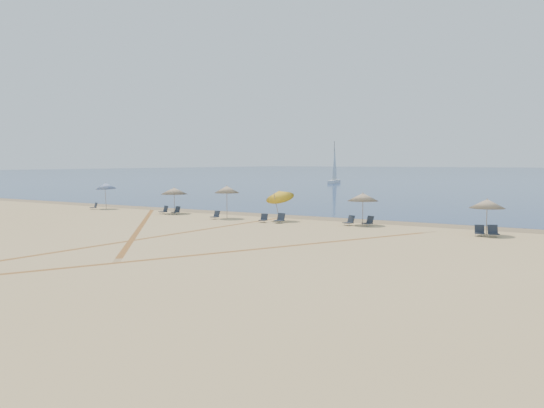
{
  "coord_description": "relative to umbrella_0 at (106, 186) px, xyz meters",
  "views": [
    {
      "loc": [
        22.31,
        -15.79,
        4.49
      ],
      "look_at": [
        0.0,
        20.0,
        1.3
      ],
      "focal_mm": 37.38,
      "sensor_mm": 36.0,
      "label": 1
    }
  ],
  "objects": [
    {
      "name": "ground",
      "position": [
        19.25,
        -21.18,
        -2.17
      ],
      "size": [
        160.0,
        160.0,
        0.0
      ],
      "primitive_type": "plane",
      "color": "tan",
      "rests_on": "ground"
    },
    {
      "name": "wet_sand",
      "position": [
        19.25,
        2.82,
        -2.16
      ],
      "size": [
        500.0,
        500.0,
        0.0
      ],
      "primitive_type": "plane",
      "color": "olive",
      "rests_on": "ground"
    },
    {
      "name": "umbrella_0",
      "position": [
        0.0,
        0.0,
        0.0
      ],
      "size": [
        1.91,
        1.93,
        2.51
      ],
      "color": "gray",
      "rests_on": "ground"
    },
    {
      "name": "umbrella_1",
      "position": [
        8.71,
        -0.2,
        -0.23
      ],
      "size": [
        2.33,
        2.33,
        2.28
      ],
      "color": "gray",
      "rests_on": "ground"
    },
    {
      "name": "umbrella_2",
      "position": [
        15.04,
        -1.15,
        0.11
      ],
      "size": [
        2.0,
        2.0,
        2.62
      ],
      "color": "gray",
      "rests_on": "ground"
    },
    {
      "name": "umbrella_3",
      "position": [
        19.59,
        -0.68,
        -0.16
      ],
      "size": [
        2.14,
        2.19,
        2.67
      ],
      "color": "gray",
      "rests_on": "ground"
    },
    {
      "name": "umbrella_4",
      "position": [
        25.98,
        0.12,
        -0.19
      ],
      "size": [
        2.2,
        2.2,
        2.32
      ],
      "color": "gray",
      "rests_on": "ground"
    },
    {
      "name": "umbrella_5",
      "position": [
        34.55,
        -1.04,
        -0.25
      ],
      "size": [
        2.14,
        2.14,
        2.26
      ],
      "color": "gray",
      "rests_on": "ground"
    },
    {
      "name": "chair_0",
      "position": [
        -0.52,
        -0.96,
        -1.89
      ],
      "size": [
        0.7,
        0.76,
        0.63
      ],
      "rotation": [
        0.0,
        0.0,
        -0.37
      ],
      "color": "black",
      "rests_on": "ground"
    },
    {
      "name": "chair_1",
      "position": [
        8.2,
        -0.92,
        -1.86
      ],
      "size": [
        0.73,
        0.8,
        0.69
      ],
      "rotation": [
        0.0,
        0.0,
        -0.28
      ],
      "color": "black",
      "rests_on": "ground"
    },
    {
      "name": "chair_2",
      "position": [
        9.32,
        -0.64,
        -1.87
      ],
      "size": [
        0.63,
        0.71,
        0.67
      ],
      "rotation": [
        0.0,
        0.0,
        -0.12
      ],
      "color": "black",
      "rests_on": "ground"
    },
    {
      "name": "chair_3",
      "position": [
        14.62,
        -2.07,
        -1.88
      ],
      "size": [
        0.58,
        0.66,
        0.64
      ],
      "rotation": [
        0.0,
        0.0,
        -0.09
      ],
      "color": "black",
      "rests_on": "ground"
    },
    {
      "name": "chair_4",
      "position": [
        19.14,
        -2.18,
        -1.89
      ],
      "size": [
        0.63,
        0.7,
        0.64
      ],
      "rotation": [
        0.0,
        0.0,
        0.18
      ],
      "color": "black",
      "rests_on": "ground"
    },
    {
      "name": "chair_5",
      "position": [
        20.39,
        -1.9,
        -1.85
      ],
      "size": [
        0.6,
        0.7,
        0.72
      ],
      "rotation": [
        0.0,
        0.0,
        0.0
      ],
      "color": "black",
      "rests_on": "ground"
    },
    {
      "name": "chair_6",
      "position": [
        25.32,
        -0.64,
        -1.85
      ],
      "size": [
        0.81,
        0.86,
        0.71
      ],
      "rotation": [
        0.0,
        0.0,
        -0.4
      ],
      "color": "black",
      "rests_on": "ground"
    },
    {
      "name": "chair_7",
      "position": [
        26.58,
        -0.23,
        -1.86
      ],
      "size": [
        0.8,
        0.85,
        0.7
      ],
      "rotation": [
        0.0,
        0.0,
        -0.4
      ],
      "color": "black",
      "rests_on": "ground"
    },
    {
      "name": "chair_8",
      "position": [
        34.29,
        -1.69,
        -1.87
      ],
      "size": [
        0.73,
        0.79,
        0.67
      ],
      "rotation": [
        0.0,
        0.0,
        0.31
      ],
      "color": "black",
      "rests_on": "ground"
    },
    {
      "name": "chair_9",
      "position": [
        35.05,
        -1.62,
        -1.85
      ],
      "size": [
        0.81,
        0.86,
        0.71
      ],
      "rotation": [
        0.0,
        0.0,
        0.42
      ],
      "color": "black",
      "rests_on": "ground"
    },
    {
      "name": "sailboat_2",
      "position": [
        -8.73,
        67.81,
        0.42
      ],
      "size": [
        2.74,
        5.93,
        8.56
      ],
      "rotation": [
        0.0,
        0.0,
        0.23
      ],
      "color": "white",
      "rests_on": "ocean"
    },
    {
      "name": "tire_tracks",
      "position": [
        18.81,
        -10.96,
        -2.16
      ],
      "size": [
        51.09,
        44.8,
        0.0
      ],
      "color": "tan",
      "rests_on": "ground"
    }
  ]
}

